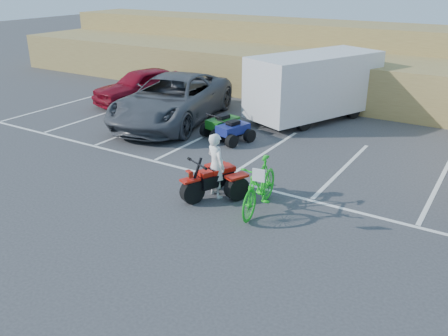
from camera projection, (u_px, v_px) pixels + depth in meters
The scene contains 11 objects.
ground at pixel (175, 211), 12.01m from camera, with size 100.00×100.00×0.00m, color #353537.
parking_stripes at pixel (276, 167), 14.78m from camera, with size 28.00×5.16×0.01m.
grass_embankment at pixel (363, 63), 23.61m from camera, with size 40.00×8.50×3.10m.
red_trike_atv at pixel (211, 197), 12.77m from camera, with size 1.29×1.72×1.12m, color #B5130A, non-canonical shape.
rider at pixel (216, 165), 12.51m from camera, with size 0.65×0.42×1.77m, color white.
green_dirt_bike at pixel (260, 186), 11.84m from camera, with size 0.63×2.23×1.34m, color #14BF19.
grey_pickup at pixel (172, 99), 18.92m from camera, with size 3.06×6.64×1.84m, color #47494F.
red_car at pixel (143, 86), 21.78m from camera, with size 1.88×4.67×1.59m, color maroon.
cargo_trailer at pixel (314, 84), 19.14m from camera, with size 4.27×6.09×2.64m.
quad_atv_blue at pixel (233, 142), 16.96m from camera, with size 0.99×1.33×0.87m, color navy, non-canonical shape.
quad_atv_green at pixel (223, 136), 17.58m from camera, with size 1.04×1.39×0.91m, color #145A14, non-canonical shape.
Camera 1 is at (6.73, -8.40, 5.59)m, focal length 38.00 mm.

